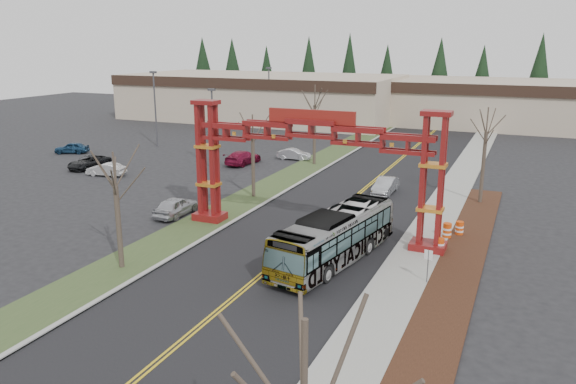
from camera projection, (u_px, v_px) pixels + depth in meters
The scene contains 32 objects.
ground at pixel (149, 369), 22.74m from camera, with size 200.00×200.00×0.00m, color black.
road at pixel (342, 208), 44.89m from camera, with size 12.00×110.00×0.02m, color black.
lane_line_left at pixel (340, 208), 44.93m from camera, with size 0.12×100.00×0.01m, color gold.
lane_line_right at pixel (343, 208), 44.84m from camera, with size 0.12×100.00×0.01m, color gold.
curb_right at pixel (419, 216), 42.50m from camera, with size 0.30×110.00×0.15m, color #9D9E98.
sidewalk_right at pixel (439, 219), 41.94m from camera, with size 2.60×110.00×0.14m, color gray.
landscape_strip at pixel (444, 310), 27.65m from camera, with size 2.60×50.00×0.12m, color black.
grass_median at pixel (253, 197), 47.96m from camera, with size 4.00×110.00×0.08m, color #314623.
curb_left at pixel (272, 199), 47.24m from camera, with size 0.30×110.00×0.15m, color #9D9E98.
gateway_arch at pixel (311, 149), 37.15m from camera, with size 18.20×1.60×8.90m.
retail_building_west at pixel (262, 97), 97.09m from camera, with size 46.00×22.30×7.50m.
retail_building_east at pixel (511, 103), 88.82m from camera, with size 38.00×20.30×7.00m.
conifer_treeline at pixel (459, 78), 102.48m from camera, with size 116.10×5.60×13.00m.
transit_bus at pixel (335, 237), 33.53m from camera, with size 2.63×11.26×3.14m, color #A2A5A9.
silver_sedan at pixel (385, 186), 49.13m from camera, with size 1.46×4.20×1.38m, color #A5A8AD.
parked_car_near_a at pixel (176, 206), 42.74m from camera, with size 1.75×4.35×1.48m, color #B0B2B8.
parked_car_near_b at pixel (106, 169), 55.60m from camera, with size 1.36×3.91×1.29m, color silver.
parked_car_near_c at pixel (89, 162), 58.86m from camera, with size 2.22×4.81×1.34m, color black.
parked_car_mid_a at pixel (243, 157), 60.91m from camera, with size 2.08×5.13×1.49m, color maroon.
parked_car_mid_b at pixel (72, 148), 66.91m from camera, with size 1.58×3.93×1.34m, color navy.
parked_car_far_a at pixel (294, 154), 63.29m from camera, with size 1.31×3.75×1.24m, color #B6B7BE.
bare_tree_median_near at pixel (115, 187), 31.71m from camera, with size 3.03×3.03×6.94m.
bare_tree_median_mid at pixel (253, 139), 46.82m from camera, with size 3.02×3.02×7.08m.
bare_tree_median_far at pixel (315, 106), 59.35m from camera, with size 3.26×3.26×8.55m.
bare_tree_right_far at pixel (486, 132), 44.72m from camera, with size 2.94×2.94×7.89m.
light_pole_near at pixel (213, 123), 57.56m from camera, with size 0.72×0.36×8.32m.
light_pole_mid at pixel (155, 103), 70.21m from camera, with size 0.82×0.41×9.41m.
light_pole_far at pixel (269, 94), 84.90m from camera, with size 0.80×0.40×9.26m.
street_sign at pixel (428, 260), 30.34m from camera, with size 0.46×0.10×2.00m.
barrel_south at pixel (440, 246), 35.01m from camera, with size 0.56×0.56×1.04m.
barrel_mid at pixel (447, 231), 37.72m from camera, with size 0.59×0.59×1.10m.
barrel_north at pixel (459, 229), 38.33m from camera, with size 0.55×0.55×1.02m.
Camera 1 is at (13.21, -16.19, 12.82)m, focal length 35.00 mm.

